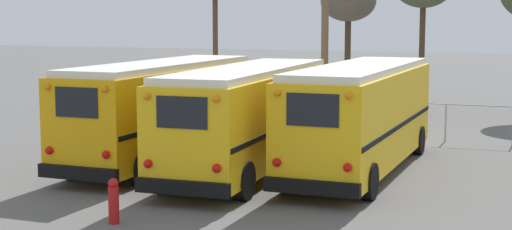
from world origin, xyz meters
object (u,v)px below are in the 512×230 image
object	(u,v)px
school_bus_0	(163,108)
fire_hydrant	(114,201)
school_bus_1	(249,115)
school_bus_2	(361,114)
utility_pole	(325,36)
bare_tree_0	(348,2)

from	to	relation	value
school_bus_0	fire_hydrant	world-z (taller)	school_bus_0
school_bus_0	school_bus_1	world-z (taller)	school_bus_0
school_bus_1	school_bus_2	size ratio (longest dim) A/B	1.03
school_bus_0	fire_hydrant	bearing A→B (deg)	-70.79
school_bus_2	utility_pole	size ratio (longest dim) A/B	1.33
school_bus_1	school_bus_0	bearing A→B (deg)	171.55
school_bus_0	utility_pole	bearing A→B (deg)	72.70
bare_tree_0	school_bus_1	bearing A→B (deg)	-85.11
school_bus_2	fire_hydrant	distance (m)	8.75
school_bus_1	utility_pole	world-z (taller)	utility_pole
fire_hydrant	school_bus_1	bearing A→B (deg)	84.51
school_bus_0	school_bus_2	bearing A→B (deg)	6.04
utility_pole	bare_tree_0	size ratio (longest dim) A/B	1.14
school_bus_1	fire_hydrant	distance (m)	6.81
school_bus_2	fire_hydrant	xyz separation A→B (m)	(-3.77, -7.80, -1.21)
school_bus_0	school_bus_1	xyz separation A→B (m)	(3.13, -0.46, -0.02)
school_bus_1	school_bus_2	world-z (taller)	school_bus_2
bare_tree_0	fire_hydrant	bearing A→B (deg)	-87.97
school_bus_1	fire_hydrant	size ratio (longest dim) A/B	9.78
fire_hydrant	bare_tree_0	bearing A→B (deg)	92.03
school_bus_0	fire_hydrant	size ratio (longest dim) A/B	9.35
school_bus_2	bare_tree_0	size ratio (longest dim) A/B	1.53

